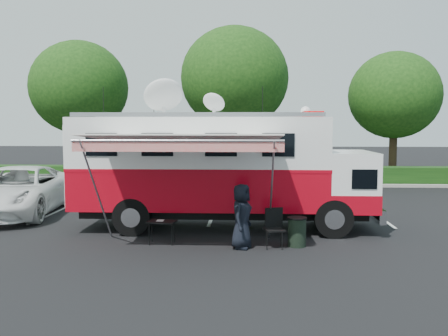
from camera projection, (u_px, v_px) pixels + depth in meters
The scene contains 10 objects.
ground_plane at pixel (223, 229), 15.92m from camera, with size 120.00×120.00×0.00m, color black.
back_border at pixel (255, 95), 28.27m from camera, with size 60.00×6.14×8.87m.
stall_lines at pixel (214, 212), 18.93m from camera, with size 24.12×5.50×0.01m.
command_truck at pixel (221, 168), 15.76m from camera, with size 9.44×2.60×4.53m.
awning at pixel (183, 140), 13.03m from camera, with size 5.15×2.66×3.11m.
white_suv at pixel (18, 215), 18.38m from camera, with size 2.93×6.35×1.76m, color silver.
person at pixel (241, 248), 13.39m from camera, with size 0.85×0.55×1.74m, color black.
folding_table at pixel (162, 223), 13.84m from camera, with size 0.84×0.65×0.65m.
folding_chair at pixel (274, 224), 13.48m from camera, with size 0.62×0.65×1.06m.
trash_bin at pixel (297, 232), 13.57m from camera, with size 0.53×0.53×0.80m.
Camera 1 is at (0.78, -15.67, 3.32)m, focal length 40.00 mm.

